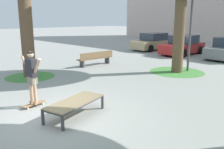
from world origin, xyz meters
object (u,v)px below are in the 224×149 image
(skater, at_px, (32,74))
(park_bench, at_px, (96,58))
(skateboard, at_px, (34,104))
(car_red, at_px, (183,46))
(skate_box, at_px, (75,103))
(car_tan, at_px, (153,42))

(skater, height_order, park_bench, skater)
(skateboard, bearing_deg, car_red, 100.62)
(skate_box, relative_size, park_bench, 0.84)
(skater, height_order, car_tan, skater)
(skate_box, xyz_separation_m, car_tan, (-7.53, 14.02, 0.28))
(skateboard, relative_size, skater, 0.48)
(skateboard, bearing_deg, skater, 98.07)
(skateboard, xyz_separation_m, park_bench, (-3.92, 5.99, 0.37))
(skater, relative_size, car_red, 0.40)
(skater, relative_size, car_tan, 0.40)
(skate_box, bearing_deg, park_bench, 134.99)
(skateboard, height_order, car_red, car_red)
(skate_box, relative_size, car_tan, 0.48)
(car_tan, xyz_separation_m, park_bench, (2.02, -8.51, -0.24))
(park_bench, bearing_deg, skater, -56.79)
(skateboard, xyz_separation_m, car_tan, (-5.94, 14.50, 0.61))
(skater, xyz_separation_m, car_red, (-2.59, 13.82, -0.38))
(skate_box, bearing_deg, car_red, 107.38)
(skater, xyz_separation_m, park_bench, (-3.92, 5.99, -0.62))
(park_bench, bearing_deg, car_tan, 103.38)
(car_tan, distance_m, car_red, 3.42)
(skate_box, xyz_separation_m, skater, (-1.59, -0.48, 0.66))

